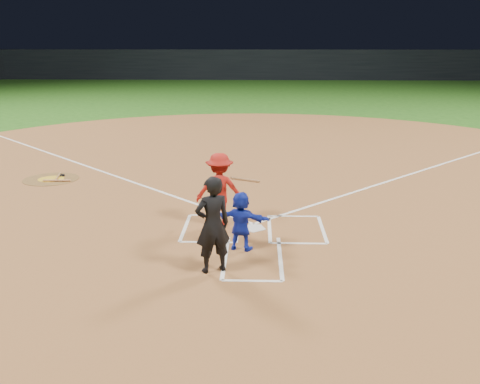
{
  "coord_description": "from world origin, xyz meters",
  "views": [
    {
      "loc": [
        0.08,
        -11.65,
        4.22
      ],
      "look_at": [
        -0.3,
        -0.4,
        1.0
      ],
      "focal_mm": 40.0,
      "sensor_mm": 36.0,
      "label": 1
    }
  ],
  "objects_px": {
    "home_plate": "(254,228)",
    "catcher": "(241,221)",
    "on_deck_circle": "(51,179)",
    "umpire": "(213,225)",
    "batter_at_plate": "(220,190)"
  },
  "relations": [
    {
      "from": "catcher",
      "to": "on_deck_circle",
      "type": "bearing_deg",
      "value": -26.5
    },
    {
      "from": "umpire",
      "to": "on_deck_circle",
      "type": "bearing_deg",
      "value": -73.76
    },
    {
      "from": "umpire",
      "to": "batter_at_plate",
      "type": "relative_size",
      "value": 1.07
    },
    {
      "from": "catcher",
      "to": "umpire",
      "type": "bearing_deg",
      "value": 82.02
    },
    {
      "from": "home_plate",
      "to": "umpire",
      "type": "relative_size",
      "value": 0.33
    },
    {
      "from": "catcher",
      "to": "batter_at_plate",
      "type": "bearing_deg",
      "value": -54.51
    },
    {
      "from": "on_deck_circle",
      "to": "batter_at_plate",
      "type": "bearing_deg",
      "value": -36.03
    },
    {
      "from": "on_deck_circle",
      "to": "batter_at_plate",
      "type": "height_order",
      "value": "batter_at_plate"
    },
    {
      "from": "home_plate",
      "to": "catcher",
      "type": "bearing_deg",
      "value": 78.99
    },
    {
      "from": "home_plate",
      "to": "catcher",
      "type": "height_order",
      "value": "catcher"
    },
    {
      "from": "on_deck_circle",
      "to": "umpire",
      "type": "distance_m",
      "value": 8.8
    },
    {
      "from": "on_deck_circle",
      "to": "catcher",
      "type": "relative_size",
      "value": 1.37
    },
    {
      "from": "home_plate",
      "to": "catcher",
      "type": "xyz_separation_m",
      "value": [
        -0.25,
        -1.28,
        0.61
      ]
    },
    {
      "from": "catcher",
      "to": "batter_at_plate",
      "type": "relative_size",
      "value": 0.72
    },
    {
      "from": "home_plate",
      "to": "umpire",
      "type": "xyz_separation_m",
      "value": [
        -0.74,
        -2.38,
        0.91
      ]
    }
  ]
}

